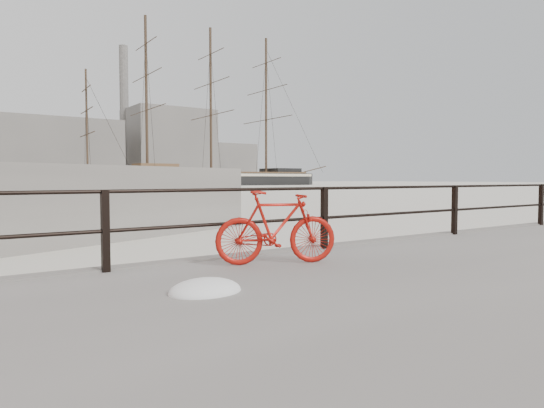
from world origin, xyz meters
TOP-DOWN VIEW (x-y plane):
  - ground at (0.00, 0.00)m, footprint 400.00×400.00m
  - guardrail at (0.00, -0.15)m, footprint 28.00×0.10m
  - bicycle at (-4.97, -0.88)m, footprint 1.59×0.84m
  - barque_black at (41.14, 88.86)m, footprint 63.67×21.97m
  - schooner_mid at (6.12, 80.00)m, footprint 29.71×13.96m
  - industrial_west at (20.00, 140.00)m, footprint 32.00×18.00m
  - industrial_mid at (55.00, 145.00)m, footprint 26.00×20.00m
  - industrial_east at (78.00, 150.00)m, footprint 20.00×16.00m
  - smokestack at (42.00, 150.00)m, footprint 2.80×2.80m

SIDE VIEW (x-z plane):
  - ground at x=0.00m, z-range 0.00..0.00m
  - barque_black at x=41.14m, z-range -17.79..17.79m
  - schooner_mid at x=6.12m, z-range -10.44..10.44m
  - bicycle at x=-4.97m, z-range 0.35..1.33m
  - guardrail at x=0.00m, z-range 0.35..1.35m
  - industrial_east at x=78.00m, z-range 0.00..14.00m
  - industrial_west at x=20.00m, z-range 0.00..18.00m
  - industrial_mid at x=55.00m, z-range 0.00..24.00m
  - smokestack at x=42.00m, z-range 0.00..44.00m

